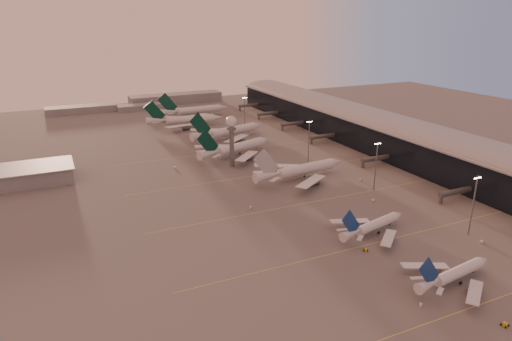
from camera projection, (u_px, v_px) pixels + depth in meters
name	position (u px, v px, depth m)	size (l,w,h in m)	color
ground	(348.00, 267.00, 158.81)	(700.00, 700.00, 0.00)	#4F4D4D
taxiway_markings	(330.00, 197.00, 218.82)	(180.00, 185.25, 0.02)	#CDC548
terminal	(386.00, 134.00, 292.88)	(57.00, 362.00, 23.04)	black
radar_tower	(231.00, 131.00, 256.98)	(6.40, 6.40, 31.10)	#575A5F
mast_a	(473.00, 203.00, 177.49)	(3.60, 0.56, 25.00)	#575A5F
mast_b	(376.00, 164.00, 223.48)	(3.60, 0.56, 25.00)	#575A5F
mast_c	(309.00, 139.00, 268.68)	(3.60, 0.56, 25.00)	#575A5F
mast_d	(245.00, 111.00, 345.10)	(3.60, 0.56, 25.00)	#575A5F
distant_horizon	(149.00, 102.00, 437.56)	(165.00, 37.50, 9.00)	slate
narrowbody_near	(454.00, 276.00, 147.90)	(36.42, 28.91, 14.26)	silver
narrowbody_mid	(373.00, 227.00, 181.53)	(37.15, 29.31, 14.74)	silver
widebody_white	(301.00, 172.00, 242.98)	(58.06, 46.24, 20.48)	silver
greentail_a	(236.00, 150.00, 282.42)	(55.79, 44.30, 21.09)	silver
greentail_b	(229.00, 133.00, 320.79)	(60.49, 48.21, 22.49)	silver
greentail_c	(185.00, 121.00, 357.35)	(59.77, 47.98, 21.77)	silver
greentail_d	(195.00, 112.00, 391.09)	(62.25, 50.15, 22.60)	silver
gsv_truck_a	(421.00, 303.00, 137.22)	(4.80, 4.31, 1.93)	silver
gsv_tug_near	(505.00, 325.00, 128.19)	(2.59, 3.98, 1.09)	gold
gsv_catering_a	(482.00, 238.00, 174.69)	(5.46, 4.06, 4.10)	silver
gsv_tug_mid	(366.00, 250.00, 169.00)	(4.00, 3.64, 0.98)	gold
gsv_truck_b	(374.00, 199.00, 213.67)	(5.93, 3.79, 2.25)	silver
gsv_truck_c	(251.00, 206.00, 206.28)	(4.60, 5.12, 2.06)	silver
gsv_catering_b	(360.00, 177.00, 240.57)	(4.63, 2.25, 3.77)	silver
gsv_tug_far	(272.00, 174.00, 249.52)	(3.31, 3.42, 0.85)	silver
gsv_truck_d	(175.00, 166.00, 259.91)	(3.78, 6.11, 2.32)	silver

